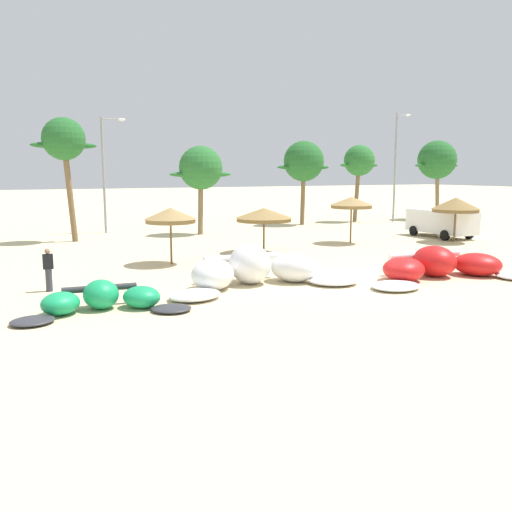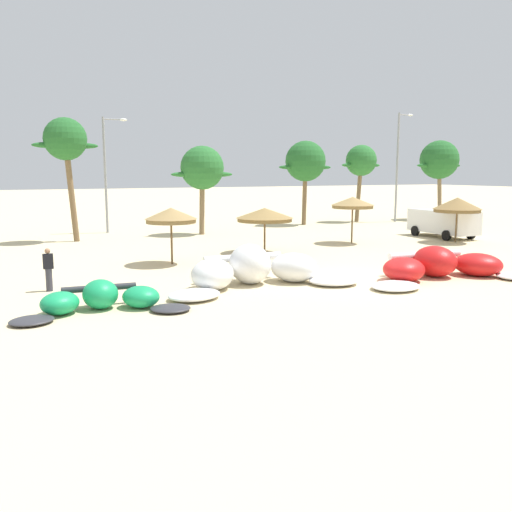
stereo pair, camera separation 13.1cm
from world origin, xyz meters
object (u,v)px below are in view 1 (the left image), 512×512
Objects in this scene: beach_umbrella_middle at (264,215)px; palm_center_right at (359,162)px; kite_left at (255,270)px; lamppost_east_center at (396,162)px; palm_right_of_gap at (437,160)px; parked_van at (440,221)px; palm_center_left at (304,162)px; beach_umbrella_near_van at (170,215)px; beach_umbrella_near_palms at (351,203)px; beach_umbrella_outermost at (456,205)px; palm_left_of_gap at (201,169)px; kite_left_of_center at (441,266)px; person_near_kites at (48,270)px; palm_left at (64,141)px; kite_far_left at (102,300)px; lamppost_west_center at (106,168)px.

palm_center_right is (16.28, 13.07, 3.21)m from beach_umbrella_middle.
lamppost_east_center is at bearing 39.17° from kite_left.
palm_right_of_gap reaches higher than beach_umbrella_middle.
palm_center_left reaches higher than parked_van.
beach_umbrella_near_palms is at bearing 11.35° from beach_umbrella_near_van.
palm_right_of_gap is (11.35, 13.17, 3.10)m from beach_umbrella_outermost.
beach_umbrella_middle is 10.27m from palm_left_of_gap.
beach_umbrella_near_van is at bearing -146.84° from palm_center_right.
beach_umbrella_near_van is (-1.38, 6.26, 1.75)m from kite_left.
palm_left_of_gap is (4.49, 17.51, 4.04)m from kite_left.
lamppost_east_center is at bearing 53.29° from kite_left_of_center.
palm_center_left reaches higher than kite_left_of_center.
palm_right_of_gap is (35.87, 16.85, 4.66)m from person_near_kites.
kite_left_of_center is 1.67× the size of parked_van.
beach_umbrella_near_palms is (6.75, 1.20, 0.43)m from beach_umbrella_middle.
lamppost_east_center is at bearing 5.20° from palm_left_of_gap.
lamppost_east_center is at bearing -179.01° from palm_right_of_gap.
palm_right_of_gap is at bearing 34.12° from kite_left.
palm_left is 1.15× the size of palm_center_right.
parked_van is at bearing 13.46° from person_near_kites.
beach_umbrella_outermost is at bearing -116.19° from lamppost_east_center.
palm_center_left is (20.84, 21.69, 4.88)m from kite_far_left.
palm_center_right is at bearing 60.41° from kite_left_of_center.
parked_van is at bearing -133.35° from palm_right_of_gap.
lamppost_east_center is (12.56, 10.49, 2.75)m from beach_umbrella_near_palms.
person_near_kites is at bearing -151.57° from lamppost_east_center.
parked_van is (1.27, 2.49, -1.29)m from beach_umbrella_outermost.
lamppost_east_center is (15.96, 21.40, 4.78)m from kite_left_of_center.
palm_left is (2.73, 14.89, 5.48)m from person_near_kites.
lamppost_west_center is 25.03m from lamppost_east_center.
beach_umbrella_near_palms is 15.47m from palm_center_right.
palm_left_of_gap is 0.75× the size of lamppost_west_center.
person_near_kites is 0.22× the size of palm_right_of_gap.
kite_far_left is 0.70× the size of kite_left.
beach_umbrella_middle is at bearing 40.37° from kite_far_left.
palm_left_of_gap is at bearing 99.19° from kite_left_of_center.
beach_umbrella_middle is 1.08× the size of beach_umbrella_near_palms.
kite_left_of_center is at bearing -107.32° from beach_umbrella_near_palms.
parked_van is 0.73× the size of palm_center_left.
palm_right_of_gap is (24.06, 1.83, 0.84)m from palm_left_of_gap.
palm_right_of_gap reaches higher than kite_far_left.
beach_umbrella_middle is 0.40× the size of palm_left.
beach_umbrella_near_van is at bearing -90.33° from lamppost_west_center.
palm_left_of_gap is 7.06m from lamppost_west_center.
palm_center_left is at bearing 54.16° from kite_left.
kite_far_left is 22.04m from palm_left_of_gap.
palm_left is at bearing -172.66° from palm_center_right.
palm_left is (-12.27, 19.53, 5.80)m from kite_left_of_center.
lamppost_east_center reaches higher than palm_left.
kite_left reaches higher than kite_far_left.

